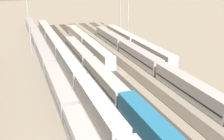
{
  "coord_description": "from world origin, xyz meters",
  "views": [
    {
      "loc": [
        -62.1,
        22.4,
        24.4
      ],
      "look_at": [
        -5.58,
        1.66,
        2.5
      ],
      "focal_mm": 43.61,
      "sensor_mm": 36.0,
      "label": 1
    }
  ],
  "objects_px": {
    "train_on_track_6": "(49,65)",
    "train_on_track_5": "(69,65)",
    "light_mast_1": "(26,0)",
    "train_on_track_3": "(87,43)",
    "train_on_track_0": "(135,43)",
    "train_on_track_1": "(160,69)",
    "train_on_track_4": "(100,75)"
  },
  "relations": [
    {
      "from": "train_on_track_6",
      "to": "train_on_track_5",
      "type": "bearing_deg",
      "value": -101.58
    },
    {
      "from": "light_mast_1",
      "to": "train_on_track_3",
      "type": "bearing_deg",
      "value": -96.7
    },
    {
      "from": "train_on_track_5",
      "to": "train_on_track_0",
      "type": "bearing_deg",
      "value": -59.51
    },
    {
      "from": "train_on_track_5",
      "to": "train_on_track_1",
      "type": "relative_size",
      "value": 1.25
    },
    {
      "from": "train_on_track_5",
      "to": "light_mast_1",
      "type": "height_order",
      "value": "light_mast_1"
    },
    {
      "from": "train_on_track_0",
      "to": "train_on_track_1",
      "type": "xyz_separation_m",
      "value": [
        -25.82,
        5.0,
        -0.05
      ]
    },
    {
      "from": "train_on_track_1",
      "to": "train_on_track_5",
      "type": "bearing_deg",
      "value": 60.97
    },
    {
      "from": "train_on_track_4",
      "to": "train_on_track_6",
      "type": "relative_size",
      "value": 0.48
    },
    {
      "from": "light_mast_1",
      "to": "train_on_track_5",
      "type": "bearing_deg",
      "value": -161.04
    },
    {
      "from": "train_on_track_1",
      "to": "light_mast_1",
      "type": "relative_size",
      "value": 3.77
    },
    {
      "from": "light_mast_1",
      "to": "train_on_track_1",
      "type": "bearing_deg",
      "value": -140.37
    },
    {
      "from": "train_on_track_3",
      "to": "light_mast_1",
      "type": "xyz_separation_m",
      "value": [
        2.07,
        17.66,
        14.3
      ]
    },
    {
      "from": "train_on_track_6",
      "to": "train_on_track_4",
      "type": "bearing_deg",
      "value": -138.42
    },
    {
      "from": "train_on_track_5",
      "to": "train_on_track_6",
      "type": "height_order",
      "value": "train_on_track_6"
    },
    {
      "from": "train_on_track_0",
      "to": "train_on_track_4",
      "type": "relative_size",
      "value": 0.71
    },
    {
      "from": "train_on_track_6",
      "to": "light_mast_1",
      "type": "xyz_separation_m",
      "value": [
        21.28,
        2.66,
        14.28
      ]
    },
    {
      "from": "train_on_track_4",
      "to": "light_mast_1",
      "type": "distance_m",
      "value": 37.71
    },
    {
      "from": "train_on_track_3",
      "to": "train_on_track_5",
      "type": "bearing_deg",
      "value": 153.7
    },
    {
      "from": "train_on_track_4",
      "to": "train_on_track_6",
      "type": "bearing_deg",
      "value": 41.58
    },
    {
      "from": "train_on_track_0",
      "to": "train_on_track_4",
      "type": "height_order",
      "value": "train_on_track_4"
    },
    {
      "from": "train_on_track_5",
      "to": "train_on_track_1",
      "type": "height_order",
      "value": "same"
    },
    {
      "from": "train_on_track_5",
      "to": "train_on_track_1",
      "type": "bearing_deg",
      "value": -119.03
    },
    {
      "from": "train_on_track_6",
      "to": "light_mast_1",
      "type": "distance_m",
      "value": 25.76
    },
    {
      "from": "train_on_track_4",
      "to": "train_on_track_1",
      "type": "relative_size",
      "value": 0.69
    },
    {
      "from": "train_on_track_0",
      "to": "light_mast_1",
      "type": "distance_m",
      "value": 36.45
    },
    {
      "from": "light_mast_1",
      "to": "train_on_track_6",
      "type": "bearing_deg",
      "value": -172.87
    },
    {
      "from": "train_on_track_0",
      "to": "train_on_track_5",
      "type": "height_order",
      "value": "same"
    },
    {
      "from": "train_on_track_4",
      "to": "train_on_track_1",
      "type": "height_order",
      "value": "train_on_track_4"
    },
    {
      "from": "train_on_track_4",
      "to": "train_on_track_5",
      "type": "distance_m",
      "value": 11.4
    },
    {
      "from": "train_on_track_3",
      "to": "train_on_track_4",
      "type": "bearing_deg",
      "value": 170.68
    },
    {
      "from": "train_on_track_6",
      "to": "train_on_track_1",
      "type": "xyz_separation_m",
      "value": [
        -12.12,
        -25.0,
        -0.06
      ]
    },
    {
      "from": "train_on_track_0",
      "to": "train_on_track_4",
      "type": "bearing_deg",
      "value": 141.31
    }
  ]
}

